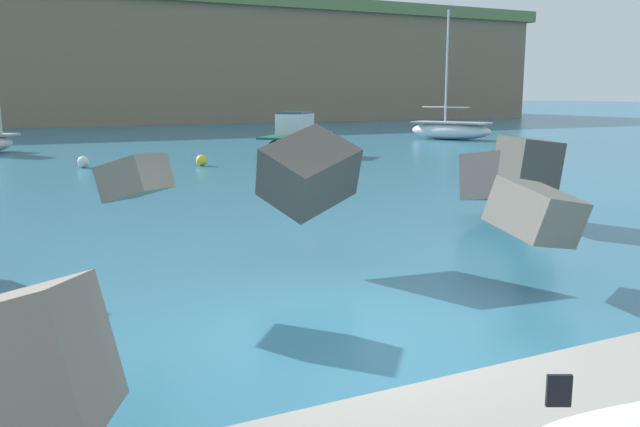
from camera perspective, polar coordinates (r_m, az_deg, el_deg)
ground_plane at (r=7.91m, az=3.03°, el=-10.49°), size 400.00×400.00×0.00m
breakwater_jetty at (r=9.11m, az=-7.21°, el=0.26°), size 32.12×8.29×2.81m
boat_near_left at (r=42.00m, az=11.12°, el=7.06°), size 4.07×5.37×7.75m
boat_mid_centre at (r=31.50m, az=-1.91°, el=6.31°), size 5.80×5.98×1.99m
mooring_buoy_inner at (r=27.11m, az=-19.62°, el=4.19°), size 0.44×0.44×0.44m
mooring_buoy_middle at (r=26.56m, az=-10.10°, el=4.51°), size 0.44×0.44×0.44m
headland_bluff at (r=79.99m, az=-21.92°, el=11.84°), size 100.80×39.82×12.04m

